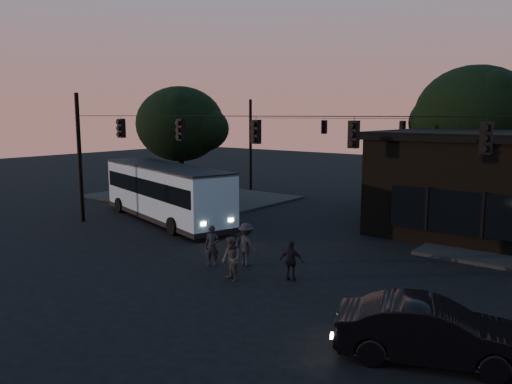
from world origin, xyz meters
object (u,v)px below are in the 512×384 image
Objects in this scene: pedestrian_a at (212,246)px; pedestrian_c at (291,261)px; pedestrian_b at (231,259)px; bus at (165,190)px; car at (432,332)px; pedestrian_d at (246,244)px.

pedestrian_a reaches higher than pedestrian_c.
pedestrian_a is 3.72m from pedestrian_c.
pedestrian_c is at bearing 60.18° from pedestrian_b.
car is (18.30, -7.50, -1.07)m from bus.
pedestrian_a is 0.94× the size of pedestrian_d.
pedestrian_b is at bearing 57.26° from car.
pedestrian_b is (1.89, -0.98, -0.00)m from pedestrian_a.
car is 7.00m from pedestrian_c.
car is 9.57m from pedestrian_d.
car reaches higher than pedestrian_c.
pedestrian_d is (-2.59, 0.50, 0.13)m from pedestrian_c.
car is at bearing 137.09° from pedestrian_c.
pedestrian_d reaches higher than pedestrian_a.
bus is 7.78× the size of pedestrian_c.
pedestrian_b is at bearing 116.96° from pedestrian_d.
pedestrian_b is (10.18, -5.90, -1.01)m from bus.
bus reaches higher than car.
pedestrian_d is at bearing -28.37° from pedestrian_c.
pedestrian_a reaches higher than car.
pedestrian_a is at bearing 53.95° from car.
bus is 2.50× the size of car.
pedestrian_d reaches higher than car.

